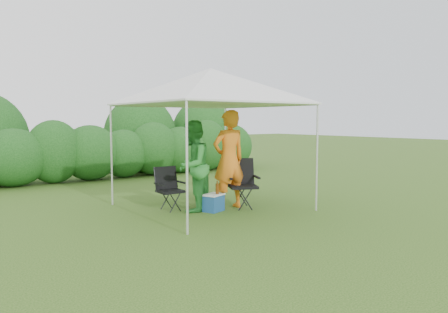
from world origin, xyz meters
TOP-DOWN VIEW (x-y plane):
  - ground at (0.00, 0.00)m, footprint 70.00×70.00m
  - hedge at (0.13, 6.00)m, footprint 11.06×1.53m
  - canopy at (0.00, 0.50)m, footprint 3.10×3.10m
  - chair_right at (0.55, 0.17)m, footprint 0.77×0.75m
  - chair_left at (-0.78, 0.85)m, footprint 0.55×0.50m
  - man at (0.29, 0.27)m, footprint 0.76×0.53m
  - woman at (-0.47, 0.45)m, footprint 1.10×1.05m
  - cooler at (-0.16, 0.18)m, footprint 0.49×0.42m
  - bottle at (-0.10, 0.14)m, footprint 0.07×0.07m
  - lawn_toy at (3.29, 4.27)m, footprint 0.65×0.54m

SIDE VIEW (x-z plane):
  - ground at x=0.00m, z-range 0.00..0.00m
  - lawn_toy at x=3.29m, z-range -0.01..0.31m
  - cooler at x=-0.16m, z-range 0.00..0.35m
  - bottle at x=-0.10m, z-range 0.34..0.60m
  - chair_left at x=-0.78m, z-range 0.06..0.92m
  - chair_right at x=0.55m, z-range 0.07..1.07m
  - hedge at x=0.13m, z-range -0.07..1.73m
  - woman at x=-0.47m, z-range 0.00..1.79m
  - man at x=0.29m, z-range 0.00..2.00m
  - canopy at x=0.00m, z-range 1.05..3.88m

